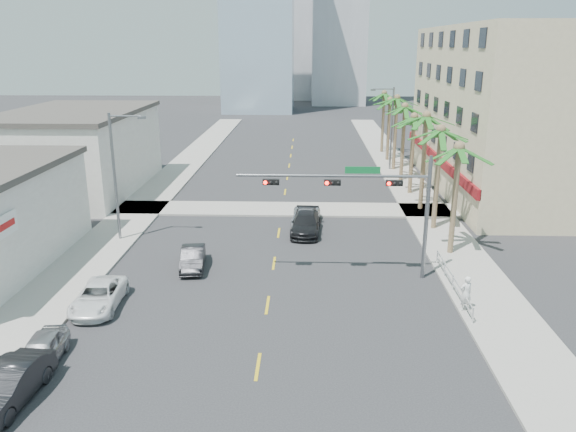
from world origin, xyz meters
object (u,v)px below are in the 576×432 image
at_px(car_parked_near, 42,351).
at_px(car_parked_mid, 9,386).
at_px(car_lane_left, 193,258).
at_px(car_lane_right, 306,224).
at_px(traffic_signal_mast, 372,196).
at_px(car_parked_far, 99,296).
at_px(car_lane_center, 306,217).
at_px(pedestrian, 466,293).

relative_size(car_parked_near, car_parked_mid, 0.83).
distance_m(car_lane_left, car_lane_right, 9.90).
bearing_deg(car_lane_right, car_parked_near, -118.72).
xyz_separation_m(traffic_signal_mast, car_lane_left, (-10.78, 1.10, -4.41)).
relative_size(car_parked_mid, car_lane_right, 0.91).
distance_m(car_parked_mid, car_parked_far, 8.28).
relative_size(car_parked_far, car_lane_right, 0.93).
relative_size(car_parked_mid, car_lane_left, 1.16).
distance_m(traffic_signal_mast, car_lane_center, 11.60).
bearing_deg(car_parked_far, car_parked_mid, -96.40).
relative_size(traffic_signal_mast, car_parked_near, 2.91).
distance_m(car_lane_left, pedestrian, 16.29).
distance_m(traffic_signal_mast, car_lane_left, 11.70).
distance_m(car_parked_far, car_lane_right, 16.69).
bearing_deg(car_parked_mid, car_parked_far, 89.92).
bearing_deg(car_lane_left, car_parked_mid, -114.78).
height_order(car_parked_far, car_lane_right, car_lane_right).
distance_m(car_parked_near, car_parked_mid, 2.76).
distance_m(car_parked_far, pedestrian, 19.19).
height_order(car_parked_far, pedestrian, pedestrian).
xyz_separation_m(car_parked_mid, car_lane_center, (11.40, 22.84, -0.12)).
xyz_separation_m(car_parked_far, car_lane_center, (10.88, 14.58, -0.02)).
bearing_deg(traffic_signal_mast, pedestrian, -44.64).
bearing_deg(car_lane_right, car_lane_center, 93.39).
bearing_deg(car_lane_center, traffic_signal_mast, -66.42).
height_order(car_parked_near, car_lane_right, car_lane_right).
xyz_separation_m(car_parked_far, car_lane_left, (3.88, 5.65, 0.00)).
xyz_separation_m(traffic_signal_mast, car_lane_right, (-3.78, 8.11, -4.33)).
height_order(traffic_signal_mast, car_parked_mid, traffic_signal_mast).
relative_size(car_lane_left, car_lane_right, 0.79).
bearing_deg(car_parked_far, traffic_signal_mast, 14.44).
xyz_separation_m(car_parked_near, car_parked_far, (0.52, 5.51, 0.00)).
relative_size(traffic_signal_mast, pedestrian, 5.90).
relative_size(traffic_signal_mast, car_parked_mid, 2.42).
bearing_deg(car_parked_near, car_lane_left, 63.37).
distance_m(car_parked_mid, pedestrian, 21.40).
bearing_deg(car_lane_right, car_parked_far, -127.29).
bearing_deg(traffic_signal_mast, car_lane_right, 115.03).
height_order(car_lane_center, car_lane_right, car_lane_right).
xyz_separation_m(traffic_signal_mast, car_lane_center, (-3.78, 10.03, -4.43)).
xyz_separation_m(car_parked_near, car_parked_mid, (0.00, -2.76, 0.11)).
bearing_deg(pedestrian, car_lane_right, -75.96).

